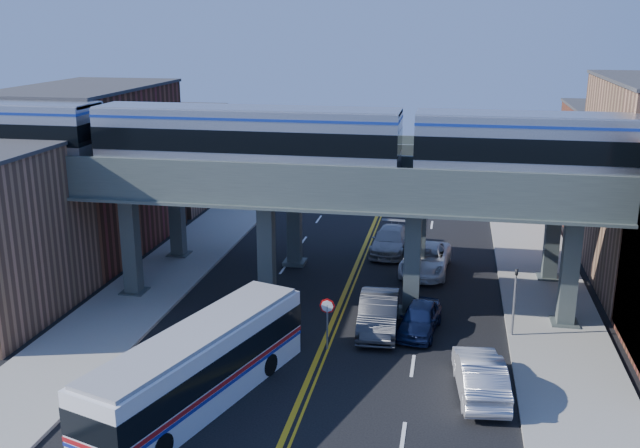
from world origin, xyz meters
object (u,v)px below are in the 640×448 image
(transit_bus, at_px, (199,367))
(car_parked_curb, at_px, (480,375))
(transit_train, at_px, (247,138))
(stop_sign, at_px, (327,316))
(car_lane_d, at_px, (390,240))
(traffic_signal, at_px, (515,295))
(car_lane_b, at_px, (378,313))
(car_lane_a, at_px, (420,318))
(car_lane_c, at_px, (426,259))

(transit_bus, xyz_separation_m, car_parked_curb, (11.46, 2.86, -0.72))
(transit_train, relative_size, stop_sign, 19.04)
(stop_sign, distance_m, car_lane_d, 15.83)
(traffic_signal, distance_m, car_lane_b, 6.86)
(stop_sign, height_order, car_lane_d, stop_sign)
(transit_train, relative_size, car_lane_a, 11.13)
(car_lane_d, distance_m, car_parked_curb, 19.57)
(stop_sign, bearing_deg, car_parked_curb, -23.07)
(transit_train, distance_m, traffic_signal, 15.93)
(transit_bus, xyz_separation_m, car_lane_c, (8.48, 17.96, -0.75))
(transit_train, xyz_separation_m, car_lane_c, (9.40, 7.06, -8.53))
(traffic_signal, distance_m, transit_bus, 15.95)
(car_lane_d, bearing_deg, stop_sign, -93.14)
(car_lane_b, xyz_separation_m, car_lane_d, (-0.61, 13.02, -0.10))
(car_parked_curb, bearing_deg, transit_train, -39.33)
(traffic_signal, height_order, car_lane_d, traffic_signal)
(stop_sign, relative_size, car_lane_a, 0.58)
(car_lane_a, distance_m, car_lane_d, 13.18)
(car_lane_c, height_order, car_parked_curb, car_parked_curb)
(stop_sign, bearing_deg, car_lane_a, 33.28)
(car_lane_a, bearing_deg, car_parked_curb, -56.86)
(traffic_signal, xyz_separation_m, car_lane_a, (-4.61, -0.18, -1.53))
(transit_bus, relative_size, car_lane_d, 2.18)
(traffic_signal, xyz_separation_m, car_parked_curb, (-1.76, -6.04, -1.42))
(transit_bus, relative_size, car_lane_a, 2.75)
(transit_train, height_order, stop_sign, transit_train)
(traffic_signal, height_order, transit_bus, traffic_signal)
(stop_sign, relative_size, traffic_signal, 0.64)
(car_lane_c, bearing_deg, car_parked_curb, -74.59)
(car_parked_curb, bearing_deg, stop_sign, -29.39)
(transit_train, xyz_separation_m, car_lane_b, (7.43, -2.30, -8.46))
(car_lane_c, relative_size, car_lane_d, 1.08)
(car_lane_b, relative_size, car_lane_d, 0.99)
(car_lane_d, bearing_deg, traffic_signal, -57.48)
(transit_train, distance_m, stop_sign, 10.51)
(transit_bus, bearing_deg, car_lane_a, -26.81)
(transit_bus, height_order, car_lane_d, transit_bus)
(transit_bus, bearing_deg, car_lane_c, -7.47)
(car_lane_a, bearing_deg, traffic_signal, 9.45)
(transit_train, distance_m, car_parked_curb, 17.03)
(stop_sign, xyz_separation_m, car_lane_c, (4.17, 12.06, -0.91))
(traffic_signal, height_order, car_lane_c, traffic_signal)
(stop_sign, xyz_separation_m, car_lane_d, (1.59, 15.72, -0.94))
(stop_sign, distance_m, car_parked_curb, 7.82)
(transit_bus, height_order, car_lane_c, transit_bus)
(transit_train, bearing_deg, transit_bus, -85.17)
(stop_sign, height_order, car_lane_a, stop_sign)
(car_lane_c, xyz_separation_m, car_lane_d, (-2.58, 3.66, -0.03))
(car_lane_a, distance_m, car_lane_b, 2.11)
(stop_sign, relative_size, transit_bus, 0.21)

